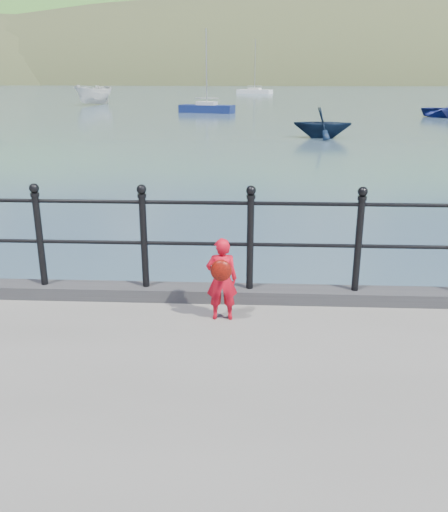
# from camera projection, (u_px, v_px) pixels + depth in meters

# --- Properties ---
(ground) EXTENTS (600.00, 600.00, 0.00)m
(ground) POSITION_uv_depth(u_px,v_px,m) (200.00, 368.00, 6.78)
(ground) COLOR #2D4251
(ground) RESTS_ON ground
(kerb) EXTENTS (60.00, 0.30, 0.15)m
(kerb) POSITION_uv_depth(u_px,v_px,m) (198.00, 293.00, 6.29)
(kerb) COLOR #28282B
(kerb) RESTS_ON quay
(railing) EXTENTS (18.11, 0.11, 1.20)m
(railing) POSITION_uv_depth(u_px,v_px,m) (197.00, 231.00, 6.05)
(railing) COLOR black
(railing) RESTS_ON kerb
(far_shore) EXTENTS (830.00, 200.00, 156.00)m
(far_shore) POSITION_uv_depth(u_px,v_px,m) (337.00, 135.00, 238.62)
(far_shore) COLOR #333A21
(far_shore) RESTS_ON ground
(child) EXTENTS (0.34, 0.30, 0.90)m
(child) POSITION_uv_depth(u_px,v_px,m) (222.00, 279.00, 5.66)
(child) COLOR red
(child) RESTS_ON quay
(launch_white) EXTENTS (4.32, 6.15, 2.23)m
(launch_white) POSITION_uv_depth(u_px,v_px,m) (94.00, 95.00, 61.38)
(launch_white) COLOR silver
(launch_white) RESTS_ON ground
(launch_navy) EXTENTS (3.37, 2.97, 1.67)m
(launch_navy) POSITION_uv_depth(u_px,v_px,m) (323.00, 123.00, 30.25)
(launch_navy) COLOR black
(launch_navy) RESTS_ON ground
(sailboat_port) EXTENTS (5.25, 2.97, 7.40)m
(sailboat_port) POSITION_uv_depth(u_px,v_px,m) (207.00, 109.00, 49.53)
(sailboat_port) COLOR navy
(sailboat_port) RESTS_ON ground
(sailboat_deep) EXTENTS (6.33, 4.20, 9.06)m
(sailboat_deep) POSITION_uv_depth(u_px,v_px,m) (255.00, 92.00, 94.22)
(sailboat_deep) COLOR white
(sailboat_deep) RESTS_ON ground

